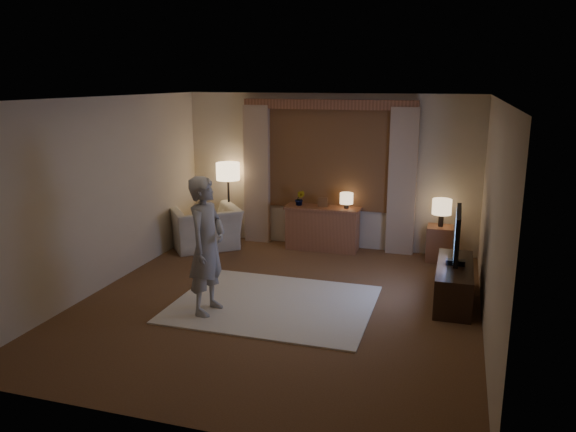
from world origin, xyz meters
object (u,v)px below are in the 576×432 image
at_px(person, 207,246).
at_px(sideboard, 322,229).
at_px(armchair, 205,228).
at_px(side_table, 439,243).
at_px(tv_stand, 454,283).

bearing_deg(person, sideboard, -8.18).
height_order(armchair, person, person).
distance_m(sideboard, side_table, 1.93).
bearing_deg(sideboard, person, -103.26).
relative_size(armchair, tv_stand, 0.78).
xyz_separation_m(armchair, tv_stand, (4.11, -1.23, -0.11)).
relative_size(tv_stand, person, 0.83).
bearing_deg(sideboard, side_table, -1.49).
bearing_deg(tv_stand, sideboard, 141.09).
relative_size(armchair, side_table, 1.96).
distance_m(armchair, tv_stand, 4.29).
distance_m(tv_stand, person, 3.21).
bearing_deg(armchair, side_table, 147.44).
height_order(armchair, tv_stand, armchair).
xyz_separation_m(sideboard, armchair, (-1.93, -0.52, 0.01)).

